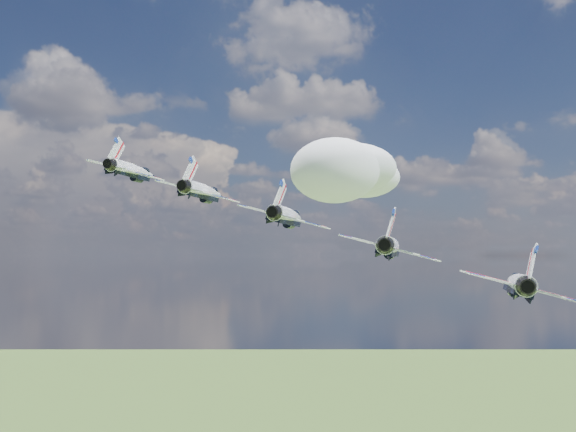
{
  "coord_description": "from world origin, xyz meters",
  "views": [
    {
      "loc": [
        -5.26,
        -74.22,
        146.25
      ],
      "look_at": [
        3.64,
        -2.85,
        150.71
      ],
      "focal_mm": 40.0,
      "sensor_mm": 36.0,
      "label": 1
    }
  ],
  "objects": [
    {
      "name": "jet_2",
      "position": [
        3.64,
        -2.85,
        150.71
      ],
      "size": [
        14.78,
        17.03,
        6.6
      ],
      "primitive_type": null,
      "rotation": [
        0.0,
        0.26,
        -0.36
      ],
      "color": "silver"
    },
    {
      "name": "jet_0",
      "position": [
        -15.32,
        13.32,
        157.66
      ],
      "size": [
        14.78,
        17.03,
        6.6
      ],
      "primitive_type": null,
      "rotation": [
        0.0,
        0.26,
        -0.36
      ],
      "color": "white"
    },
    {
      "name": "jet_3",
      "position": [
        13.12,
        -10.93,
        147.23
      ],
      "size": [
        14.78,
        17.03,
        6.6
      ],
      "primitive_type": null,
      "rotation": [
        0.0,
        0.26,
        -0.36
      ],
      "color": "white"
    },
    {
      "name": "jet_1",
      "position": [
        -5.84,
        5.24,
        154.19
      ],
      "size": [
        14.78,
        17.03,
        6.6
      ],
      "primitive_type": null,
      "rotation": [
        0.0,
        0.26,
        -0.36
      ],
      "color": "white"
    },
    {
      "name": "cloud_far",
      "position": [
        59.52,
        223.89,
        185.66
      ],
      "size": [
        61.04,
        47.96,
        23.98
      ],
      "primitive_type": "ellipsoid",
      "color": "white"
    },
    {
      "name": "jet_4",
      "position": [
        22.6,
        -19.02,
        143.76
      ],
      "size": [
        14.78,
        17.03,
        6.6
      ],
      "primitive_type": null,
      "rotation": [
        0.0,
        0.26,
        -0.36
      ],
      "color": "silver"
    }
  ]
}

